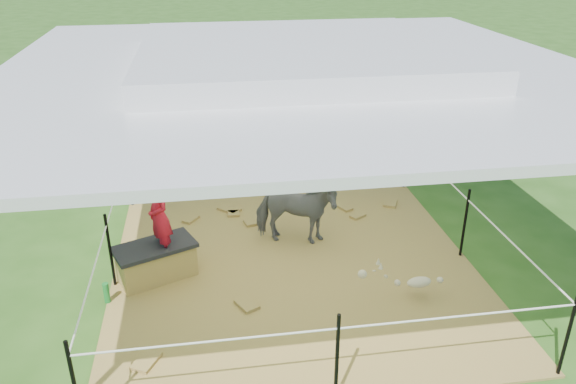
{
  "coord_description": "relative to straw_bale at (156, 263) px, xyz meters",
  "views": [
    {
      "loc": [
        -1.03,
        -6.05,
        3.97
      ],
      "look_at": [
        0.0,
        0.6,
        0.85
      ],
      "focal_mm": 35.0,
      "sensor_mm": 36.0,
      "label": 1
    }
  ],
  "objects": [
    {
      "name": "ground",
      "position": [
        1.74,
        -0.09,
        -0.23
      ],
      "size": [
        90.0,
        90.0,
        0.0
      ],
      "primitive_type": "plane",
      "color": "#2D5919",
      "rests_on": "ground"
    },
    {
      "name": "hay_patch",
      "position": [
        1.74,
        -0.09,
        -0.22
      ],
      "size": [
        4.6,
        4.6,
        0.03
      ],
      "primitive_type": "cube",
      "color": "brown",
      "rests_on": "ground"
    },
    {
      "name": "canopy_tent",
      "position": [
        1.74,
        -0.09,
        2.46
      ],
      "size": [
        6.3,
        6.3,
        2.9
      ],
      "color": "silver",
      "rests_on": "ground"
    },
    {
      "name": "rope_fence",
      "position": [
        1.74,
        -0.09,
        0.41
      ],
      "size": [
        4.54,
        4.54,
        1.0
      ],
      "color": "black",
      "rests_on": "ground"
    },
    {
      "name": "straw_bale",
      "position": [
        0.0,
        0.0,
        0.0
      ],
      "size": [
        1.02,
        0.78,
        0.41
      ],
      "primitive_type": "cube",
      "rotation": [
        0.0,
        0.0,
        0.41
      ],
      "color": "#AF943F",
      "rests_on": "hay_patch"
    },
    {
      "name": "dark_cloth",
      "position": [
        0.0,
        -0.0,
        0.23
      ],
      "size": [
        1.1,
        0.85,
        0.05
      ],
      "primitive_type": "cube",
      "rotation": [
        0.0,
        0.0,
        0.41
      ],
      "color": "black",
      "rests_on": "straw_bale"
    },
    {
      "name": "woman",
      "position": [
        0.1,
        -0.0,
        0.75
      ],
      "size": [
        0.4,
        0.47,
        1.1
      ],
      "primitive_type": "imported",
      "rotation": [
        0.0,
        0.0,
        -1.17
      ],
      "color": "red",
      "rests_on": "straw_bale"
    },
    {
      "name": "green_bottle",
      "position": [
        -0.55,
        -0.45,
        -0.08
      ],
      "size": [
        0.09,
        0.09,
        0.25
      ],
      "primitive_type": "cylinder",
      "rotation": [
        0.0,
        0.0,
        0.41
      ],
      "color": "#1B7B2D",
      "rests_on": "hay_patch"
    },
    {
      "name": "pony",
      "position": [
        1.86,
        0.58,
        0.28
      ],
      "size": [
        1.23,
        0.8,
        0.96
      ],
      "primitive_type": "imported",
      "rotation": [
        0.0,
        0.0,
        1.3
      ],
      "color": "#545459",
      "rests_on": "hay_patch"
    },
    {
      "name": "pink_hat",
      "position": [
        1.86,
        0.58,
        0.82
      ],
      "size": [
        0.3,
        0.3,
        0.14
      ],
      "primitive_type": "cylinder",
      "color": "pink",
      "rests_on": "pony"
    },
    {
      "name": "foal",
      "position": [
        3.08,
        -0.92,
        0.04
      ],
      "size": [
        0.9,
        0.55,
        0.48
      ],
      "primitive_type": null,
      "rotation": [
        0.0,
        0.0,
        0.08
      ],
      "color": "beige",
      "rests_on": "hay_patch"
    },
    {
      "name": "trash_barrel",
      "position": [
        5.52,
        6.14,
        0.22
      ],
      "size": [
        0.63,
        0.63,
        0.9
      ],
      "primitive_type": "cylinder",
      "rotation": [
        0.0,
        0.0,
        -0.08
      ],
      "color": "blue",
      "rests_on": "ground"
    },
    {
      "name": "picnic_table_near",
      "position": [
        4.14,
        7.96,
        0.11
      ],
      "size": [
        1.79,
        1.4,
        0.68
      ],
      "primitive_type": "cube",
      "rotation": [
        0.0,
        0.0,
        0.14
      ],
      "color": "brown",
      "rests_on": "ground"
    },
    {
      "name": "picnic_table_far",
      "position": [
        6.78,
        9.32,
        0.09
      ],
      "size": [
        1.6,
        1.18,
        0.65
      ],
      "primitive_type": "cube",
      "rotation": [
        0.0,
        0.0,
        -0.04
      ],
      "color": "brown",
      "rests_on": "ground"
    },
    {
      "name": "distant_person",
      "position": [
        3.86,
        7.34,
        0.42
      ],
      "size": [
        0.76,
        0.67,
        1.31
      ],
      "primitive_type": "imported",
      "rotation": [
        0.0,
        0.0,
        3.46
      ],
      "color": "#3783CE",
      "rests_on": "ground"
    }
  ]
}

